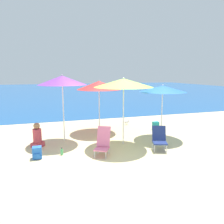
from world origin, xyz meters
TOP-DOWN VIEW (x-y plane):
  - ground_plane at (0.00, 0.00)m, footprint 60.00×60.00m
  - sea_water at (0.00, 25.15)m, footprint 60.00×40.00m
  - beach_umbrella_purple at (-1.58, 1.88)m, footprint 1.74×1.74m
  - beach_umbrella_blue at (2.08, 1.24)m, footprint 1.77×1.77m
  - beach_umbrella_lime at (0.36, 0.86)m, footprint 2.01×2.01m
  - beach_umbrella_red at (-0.00, 2.85)m, footprint 1.87×1.87m
  - beach_chair_pink at (-0.59, 0.07)m, footprint 0.62×0.68m
  - beach_chair_navy at (1.27, -0.03)m, footprint 0.60×0.66m
  - person_seated_near at (-2.51, 1.42)m, footprint 0.46×0.48m
  - backpack_blue at (-2.50, 0.36)m, footprint 0.26×0.27m
  - backpack_teal at (2.40, 2.27)m, footprint 0.26×0.22m
  - water_bottle at (-1.79, 0.42)m, footprint 0.08×0.08m
  - seagull at (1.52, 3.52)m, footprint 0.27×0.11m

SIDE VIEW (x-z plane):
  - ground_plane at x=0.00m, z-range 0.00..0.00m
  - sea_water at x=0.00m, z-range 0.00..0.01m
  - water_bottle at x=-1.79m, z-range -0.02..0.20m
  - seagull at x=1.52m, z-range 0.03..0.25m
  - backpack_blue at x=-2.50m, z-range 0.00..0.34m
  - backpack_teal at x=2.40m, z-range 0.00..0.35m
  - person_seated_near at x=-2.51m, z-range -0.06..0.77m
  - beach_chair_navy at x=1.27m, z-range 0.01..0.77m
  - beach_chair_pink at x=-0.59m, z-range -0.02..0.84m
  - beach_umbrella_blue at x=2.08m, z-range 0.85..2.89m
  - beach_umbrella_red at x=0.00m, z-range 0.87..3.04m
  - beach_umbrella_lime at x=0.36m, z-range 0.97..3.29m
  - beach_umbrella_purple at x=-1.58m, z-range 1.00..3.41m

